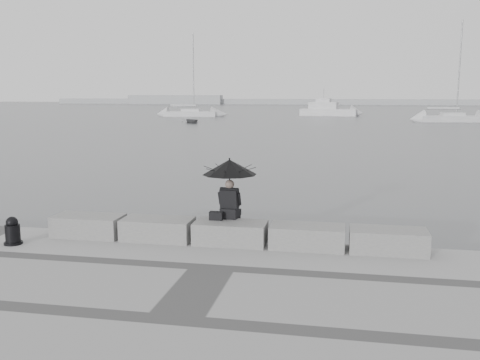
% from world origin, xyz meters
% --- Properties ---
extents(ground, '(360.00, 360.00, 0.00)m').
position_xyz_m(ground, '(0.00, 0.00, 0.00)').
color(ground, '#4D5053').
rests_on(ground, ground).
extents(stone_block_far_left, '(1.60, 0.80, 0.50)m').
position_xyz_m(stone_block_far_left, '(-3.40, -0.45, 0.75)').
color(stone_block_far_left, slate).
rests_on(stone_block_far_left, promenade).
extents(stone_block_left, '(1.60, 0.80, 0.50)m').
position_xyz_m(stone_block_left, '(-1.70, -0.45, 0.75)').
color(stone_block_left, slate).
rests_on(stone_block_left, promenade).
extents(stone_block_centre, '(1.60, 0.80, 0.50)m').
position_xyz_m(stone_block_centre, '(0.00, -0.45, 0.75)').
color(stone_block_centre, slate).
rests_on(stone_block_centre, promenade).
extents(stone_block_right, '(1.60, 0.80, 0.50)m').
position_xyz_m(stone_block_right, '(1.70, -0.45, 0.75)').
color(stone_block_right, slate).
rests_on(stone_block_right, promenade).
extents(stone_block_far_right, '(1.60, 0.80, 0.50)m').
position_xyz_m(stone_block_far_right, '(3.40, -0.45, 0.75)').
color(stone_block_far_right, slate).
rests_on(stone_block_far_right, promenade).
extents(seated_person, '(1.25, 1.25, 1.39)m').
position_xyz_m(seated_person, '(-0.10, -0.07, 2.02)').
color(seated_person, black).
rests_on(seated_person, stone_block_centre).
extents(bag, '(0.30, 0.17, 0.19)m').
position_xyz_m(bag, '(-0.36, -0.31, 1.10)').
color(bag, black).
rests_on(bag, stone_block_centre).
extents(mooring_bollard, '(0.40, 0.40, 0.63)m').
position_xyz_m(mooring_bollard, '(-4.74, -1.41, 0.77)').
color(mooring_bollard, black).
rests_on(mooring_bollard, promenade).
extents(distant_landmass, '(180.00, 8.00, 2.80)m').
position_xyz_m(distant_landmass, '(-8.14, 154.51, 0.90)').
color(distant_landmass, '#9C9FA2').
rests_on(distant_landmass, ground).
extents(sailboat_left, '(8.30, 3.04, 12.90)m').
position_xyz_m(sailboat_left, '(-21.26, 70.11, 0.52)').
color(sailboat_left, silver).
rests_on(sailboat_left, ground).
extents(sailboat_right, '(8.27, 3.41, 12.90)m').
position_xyz_m(sailboat_right, '(16.27, 61.64, 0.52)').
color(sailboat_right, silver).
rests_on(sailboat_right, ground).
extents(motor_cruiser, '(9.43, 4.35, 4.50)m').
position_xyz_m(motor_cruiser, '(0.07, 76.79, 0.89)').
color(motor_cruiser, silver).
rests_on(motor_cruiser, ground).
extents(dinghy, '(3.52, 2.83, 0.55)m').
position_xyz_m(dinghy, '(-16.22, 53.12, 0.28)').
color(dinghy, slate).
rests_on(dinghy, ground).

